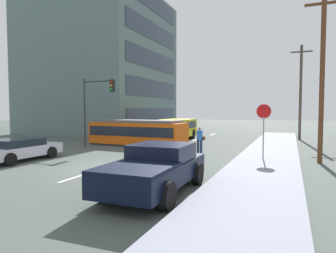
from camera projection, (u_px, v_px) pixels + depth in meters
ground_plane at (181, 145)px, 23.12m from camera, size 120.00×120.00×0.00m
sidewalk_curb_right at (268, 156)px, 16.81m from camera, size 3.20×36.00×0.14m
lane_stripe_0 at (80, 176)px, 12.07m from camera, size 0.16×2.40×0.01m
lane_stripe_1 at (129, 161)px, 15.75m from camera, size 0.16×2.40×0.01m
lane_stripe_2 at (160, 151)px, 19.43m from camera, size 0.16×2.40×0.01m
lane_stripe_3 at (197, 139)px, 27.00m from camera, size 0.16×2.40×0.01m
lane_stripe_4 at (213, 134)px, 32.52m from camera, size 0.16×2.40×0.01m
corner_building at (101, 67)px, 36.07m from camera, size 14.21×14.45×16.00m
streetcar_tram at (138, 132)px, 22.52m from camera, size 7.48×2.82×1.95m
city_bus at (175, 128)px, 26.72m from camera, size 2.56×5.28×1.85m
pedestrian_crossing at (200, 138)px, 18.39m from camera, size 0.51×0.36×1.67m
pickup_truck_parked at (156, 168)px, 9.70m from camera, size 2.36×5.04×1.55m
parked_sedan_near at (19, 149)px, 15.75m from camera, size 2.11×4.43×1.19m
parked_sedan_mid at (137, 133)px, 27.04m from camera, size 2.12×4.25×1.19m
parked_sedan_far at (164, 129)px, 32.77m from camera, size 2.14×4.62×1.19m
stop_sign at (264, 120)px, 15.80m from camera, size 0.76×0.07×2.88m
traffic_light_mast at (96, 99)px, 21.03m from camera, size 2.62×0.33×4.95m
utility_pole_near at (322, 75)px, 14.85m from camera, size 1.80×0.24×8.62m
utility_pole_mid at (301, 91)px, 26.79m from camera, size 1.80×0.24×8.57m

